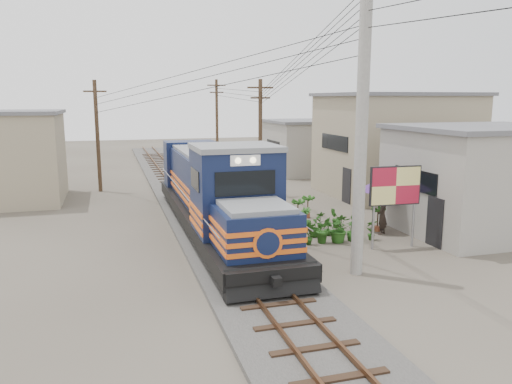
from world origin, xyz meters
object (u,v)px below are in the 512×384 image
object	(u,v)px
locomotive	(215,193)
market_umbrella	(381,185)
vendor	(382,216)
billboard	(395,188)

from	to	relation	value
locomotive	market_umbrella	xyz separation A→B (m)	(7.25, -1.56, 0.27)
locomotive	vendor	size ratio (longest dim) A/B	10.12
billboard	vendor	size ratio (longest dim) A/B	2.02
locomotive	billboard	world-z (taller)	locomotive
locomotive	vendor	xyz separation A→B (m)	(6.93, -2.31, -0.96)
locomotive	market_umbrella	bearing A→B (deg)	-12.16
billboard	market_umbrella	size ratio (longest dim) A/B	1.41
billboard	vendor	xyz separation A→B (m)	(0.64, 1.91, -1.60)
vendor	billboard	bearing A→B (deg)	32.44
locomotive	billboard	distance (m)	7.61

